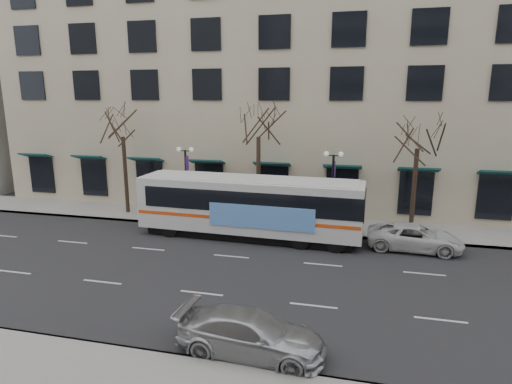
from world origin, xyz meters
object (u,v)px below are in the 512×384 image
(city_bus, at_px, (251,205))
(tree_far_mid, at_px, (258,122))
(tree_far_left, at_px, (122,123))
(lamp_post_left, at_px, (186,180))
(tree_far_right, at_px, (419,133))
(silver_car, at_px, (251,334))
(lamp_post_right, at_px, (333,187))
(white_pickup, at_px, (415,237))

(city_bus, bearing_deg, tree_far_mid, 96.21)
(tree_far_left, bearing_deg, lamp_post_left, -6.83)
(tree_far_right, xyz_separation_m, silver_car, (-6.72, -15.00, -5.68))
(tree_far_mid, height_order, city_bus, tree_far_mid)
(tree_far_mid, xyz_separation_m, lamp_post_right, (5.01, -0.60, -3.96))
(tree_far_mid, relative_size, lamp_post_left, 1.64)
(white_pickup, bearing_deg, lamp_post_right, 66.75)
(lamp_post_right, bearing_deg, tree_far_left, 177.71)
(tree_far_mid, bearing_deg, white_pickup, -16.86)
(tree_far_mid, bearing_deg, lamp_post_right, -6.83)
(lamp_post_left, bearing_deg, tree_far_right, 2.29)
(tree_far_left, height_order, lamp_post_right, tree_far_left)
(tree_far_left, relative_size, silver_car, 1.62)
(lamp_post_left, distance_m, lamp_post_right, 10.00)
(tree_far_left, height_order, silver_car, tree_far_left)
(tree_far_right, height_order, lamp_post_left, tree_far_right)
(lamp_post_right, bearing_deg, tree_far_mid, 173.17)
(tree_far_right, distance_m, silver_car, 17.39)
(tree_far_mid, distance_m, white_pickup, 12.04)
(tree_far_right, bearing_deg, city_bus, -162.90)
(tree_far_right, bearing_deg, silver_car, -114.14)
(tree_far_mid, xyz_separation_m, lamp_post_left, (-4.99, -0.60, -3.96))
(tree_far_right, relative_size, lamp_post_right, 1.55)
(lamp_post_right, bearing_deg, city_bus, -153.30)
(tree_far_mid, xyz_separation_m, tree_far_right, (10.00, -0.00, -0.48))
(tree_far_left, distance_m, tree_far_mid, 10.00)
(tree_far_left, relative_size, lamp_post_right, 1.60)
(lamp_post_left, xyz_separation_m, silver_car, (8.27, -14.40, -2.20))
(city_bus, bearing_deg, tree_far_right, 19.11)
(lamp_post_right, distance_m, silver_car, 14.67)
(tree_far_mid, distance_m, lamp_post_left, 6.40)
(tree_far_right, xyz_separation_m, lamp_post_right, (-4.99, -0.60, -3.48))
(tree_far_mid, relative_size, lamp_post_right, 1.64)
(tree_far_right, height_order, city_bus, tree_far_right)
(tree_far_right, xyz_separation_m, lamp_post_left, (-14.99, -0.60, -3.48))
(tree_far_right, bearing_deg, lamp_post_left, -177.71)
(tree_far_left, xyz_separation_m, silver_car, (13.28, -15.00, -5.95))
(lamp_post_left, relative_size, lamp_post_right, 1.00)
(tree_far_left, distance_m, tree_far_right, 20.00)
(lamp_post_left, relative_size, city_bus, 0.37)
(tree_far_right, relative_size, white_pickup, 1.53)
(city_bus, height_order, white_pickup, city_bus)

